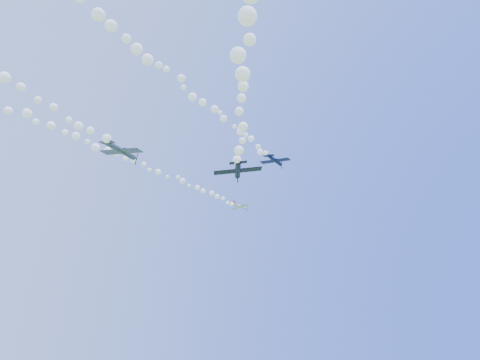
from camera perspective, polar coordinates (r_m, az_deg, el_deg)
plane_white at (r=110.74m, az=0.05°, el=-3.77°), size 6.06×6.43×1.64m
smoke_trail_white at (r=86.88m, az=-17.23°, el=3.60°), size 74.76×16.81×2.64m
plane_navy at (r=85.28m, az=5.00°, el=2.81°), size 6.44×6.77×1.73m
smoke_trail_navy at (r=58.81m, az=-15.41°, el=18.48°), size 73.92×26.46×2.59m
plane_grey at (r=71.26m, az=-16.53°, el=4.04°), size 7.93×8.28×2.34m
plane_black at (r=60.03m, az=-0.32°, el=1.43°), size 6.56×6.26×1.99m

